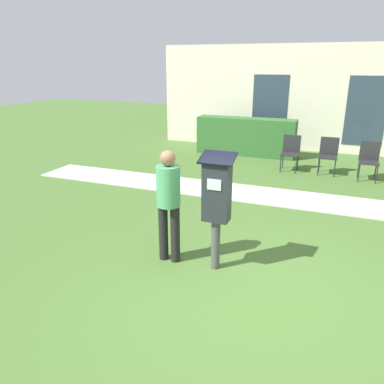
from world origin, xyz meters
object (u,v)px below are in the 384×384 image
(person_standing, at_px, (169,198))
(outdoor_chair_middle, at_px, (328,153))
(parking_meter, at_px, (217,197))
(outdoor_chair_left, at_px, (291,150))
(outdoor_chair_right, at_px, (369,158))

(person_standing, relative_size, outdoor_chair_middle, 1.76)
(parking_meter, distance_m, outdoor_chair_middle, 5.57)
(outdoor_chair_left, xyz_separation_m, outdoor_chair_middle, (0.91, 0.03, 0.00))
(outdoor_chair_right, bearing_deg, outdoor_chair_left, -176.67)
(person_standing, relative_size, outdoor_chair_left, 1.76)
(parking_meter, bearing_deg, person_standing, -177.73)
(parking_meter, xyz_separation_m, person_standing, (-0.67, -0.03, -0.09))
(person_standing, height_order, outdoor_chair_right, person_standing)
(outdoor_chair_left, relative_size, outdoor_chair_right, 1.00)
(parking_meter, height_order, outdoor_chair_right, parking_meter)
(outdoor_chair_left, distance_m, outdoor_chair_right, 1.83)
(outdoor_chair_middle, bearing_deg, parking_meter, -115.05)
(person_standing, xyz_separation_m, outdoor_chair_left, (0.94, 5.41, -0.40))
(person_standing, height_order, outdoor_chair_middle, person_standing)
(person_standing, xyz_separation_m, outdoor_chair_right, (2.76, 5.24, -0.40))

